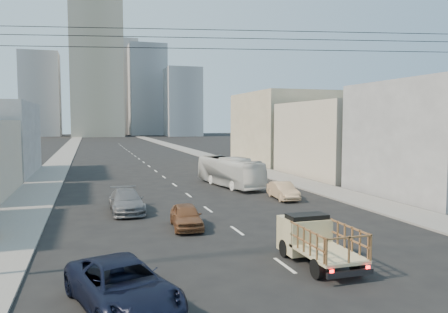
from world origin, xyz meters
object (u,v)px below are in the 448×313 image
navy_pickup (122,286)px  flatbed_pickup (317,238)px  sedan_brown (186,216)px  sedan_grey (126,201)px  city_bus (230,172)px  sedan_tan (283,191)px

navy_pickup → flatbed_pickup: bearing=-1.5°
flatbed_pickup → navy_pickup: bearing=-165.2°
sedan_brown → sedan_grey: bearing=122.8°
city_bus → sedan_brown: (-7.16, -14.30, -0.67)m
city_bus → sedan_grey: bearing=-146.8°
sedan_brown → sedan_grey: sedan_grey is taller
flatbed_pickup → city_bus: city_bus is taller
flatbed_pickup → sedan_brown: 8.50m
city_bus → sedan_tan: size_ratio=2.45×
city_bus → sedan_brown: size_ratio=2.47×
flatbed_pickup → sedan_tan: flatbed_pickup is taller
flatbed_pickup → sedan_brown: size_ratio=1.14×
sedan_grey → city_bus: bearing=41.3°
navy_pickup → sedan_tan: 20.96m
navy_pickup → sedan_brown: navy_pickup is taller
sedan_tan → sedan_grey: bearing=-168.8°
flatbed_pickup → sedan_tan: (5.10, 14.24, -0.45)m
navy_pickup → sedan_grey: bearing=68.6°
navy_pickup → city_bus: size_ratio=0.56×
navy_pickup → sedan_grey: navy_pickup is taller
navy_pickup → sedan_tan: bearing=35.0°
sedan_brown → flatbed_pickup: bearing=-58.3°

